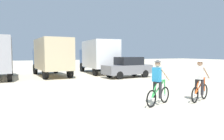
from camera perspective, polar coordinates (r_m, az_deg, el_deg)
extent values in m
plane|color=beige|center=(8.64, 11.34, -9.47)|extent=(120.00, 120.00, 0.00)
cylinder|color=black|center=(22.34, -25.28, -0.01)|extent=(0.35, 1.01, 1.00)
cylinder|color=black|center=(17.36, -25.58, -1.17)|extent=(0.35, 1.01, 1.00)
cube|color=#CCB78E|center=(19.68, -15.48, 4.09)|extent=(2.62, 5.30, 2.70)
cube|color=#4C6B9E|center=(23.02, -17.35, 2.83)|extent=(2.26, 1.59, 2.00)
cube|color=black|center=(23.70, -17.69, 3.71)|extent=(2.03, 0.16, 0.80)
cylinder|color=black|center=(22.79, -19.76, 0.24)|extent=(0.36, 1.01, 1.00)
cylinder|color=black|center=(23.18, -14.77, 0.42)|extent=(0.36, 1.01, 1.00)
cylinder|color=black|center=(17.89, -17.35, -0.78)|extent=(0.36, 1.01, 1.00)
cylinder|color=black|center=(18.38, -11.10, -0.53)|extent=(0.36, 1.01, 1.00)
cube|color=white|center=(21.72, -3.25, 4.26)|extent=(2.75, 5.35, 2.70)
cube|color=#4C6B9E|center=(24.97, -5.76, 3.12)|extent=(2.30, 1.65, 2.00)
cube|color=black|center=(25.64, -6.20, 3.93)|extent=(2.02, 0.22, 0.80)
cylinder|color=black|center=(24.65, -7.95, 0.75)|extent=(0.39, 1.02, 1.00)
cylinder|color=black|center=(25.23, -3.45, 0.87)|extent=(0.39, 1.02, 1.00)
cylinder|color=black|center=(19.86, -4.44, -0.10)|extent=(0.39, 1.02, 1.00)
cylinder|color=black|center=(20.57, 0.98, 0.07)|extent=(0.39, 1.02, 1.00)
cube|color=slate|center=(18.42, 4.09, 0.18)|extent=(4.33, 2.09, 0.76)
cube|color=black|center=(18.46, 4.48, 2.42)|extent=(2.22, 1.76, 0.68)
cylinder|color=black|center=(17.09, 1.97, -1.43)|extent=(0.66, 0.27, 0.64)
cylinder|color=black|center=(18.41, -0.64, -1.00)|extent=(0.66, 0.27, 0.64)
cylinder|color=black|center=(18.61, 8.75, -0.99)|extent=(0.66, 0.27, 0.64)
cylinder|color=black|center=(19.84, 5.90, -0.63)|extent=(0.66, 0.27, 0.64)
torus|color=black|center=(9.28, 13.88, -6.40)|extent=(0.65, 0.31, 0.68)
cylinder|color=silver|center=(9.28, 13.88, -6.40)|extent=(0.10, 0.10, 0.08)
torus|color=black|center=(8.38, 10.45, -7.51)|extent=(0.65, 0.31, 0.68)
cylinder|color=silver|center=(8.38, 10.45, -7.51)|extent=(0.10, 0.10, 0.08)
cylinder|color=green|center=(8.75, 12.20, -4.90)|extent=(0.97, 0.43, 0.68)
cylinder|color=green|center=(8.85, 12.79, -2.97)|extent=(0.63, 0.29, 0.13)
cylinder|color=green|center=(8.47, 11.09, -5.46)|extent=(0.38, 0.19, 0.59)
cylinder|color=green|center=(9.20, 13.84, -4.47)|extent=(0.11, 0.08, 0.64)
cylinder|color=silver|center=(9.13, 13.80, -2.51)|extent=(0.23, 0.50, 0.04)
cube|color=black|center=(8.57, 11.71, -3.25)|extent=(0.27, 0.20, 0.06)
cube|color=teal|center=(8.56, 11.81, -1.18)|extent=(0.31, 0.37, 0.56)
sphere|color=tan|center=(8.58, 12.06, 1.51)|extent=(0.22, 0.22, 0.22)
cone|color=#333333|center=(8.57, 12.07, 2.38)|extent=(0.32, 0.32, 0.10)
cylinder|color=#26262B|center=(8.75, 11.21, -5.08)|extent=(0.12, 0.12, 0.66)
cylinder|color=#26262B|center=(8.62, 12.70, -5.24)|extent=(0.12, 0.12, 0.66)
cylinder|color=tan|center=(8.94, 11.91, -1.04)|extent=(0.59, 0.32, 0.53)
cylinder|color=tan|center=(8.76, 13.94, -1.19)|extent=(0.61, 0.24, 0.53)
torus|color=black|center=(10.60, 23.36, -5.29)|extent=(0.66, 0.30, 0.68)
cylinder|color=silver|center=(10.60, 23.36, -5.29)|extent=(0.10, 0.10, 0.08)
torus|color=black|center=(9.63, 21.21, -6.18)|extent=(0.66, 0.30, 0.68)
cylinder|color=silver|center=(9.63, 21.21, -6.18)|extent=(0.10, 0.10, 0.08)
cylinder|color=#E05119|center=(10.04, 22.34, -3.94)|extent=(0.98, 0.41, 0.68)
cylinder|color=#E05119|center=(10.16, 22.73, -2.26)|extent=(0.64, 0.28, 0.13)
cylinder|color=#E05119|center=(9.74, 21.64, -4.40)|extent=(0.38, 0.18, 0.59)
cylinder|color=#E05119|center=(10.53, 23.37, -3.59)|extent=(0.11, 0.08, 0.64)
cylinder|color=silver|center=(10.47, 23.37, -1.87)|extent=(0.22, 0.50, 0.04)
cube|color=black|center=(9.86, 22.06, -2.49)|extent=(0.27, 0.20, 0.06)
cube|color=silver|center=(9.85, 22.16, -0.69)|extent=(0.30, 0.37, 0.56)
sphere|color=#A87A5B|center=(9.88, 22.35, 1.65)|extent=(0.22, 0.22, 0.22)
cone|color=silver|center=(9.88, 22.37, 2.40)|extent=(0.32, 0.32, 0.10)
cylinder|color=#26262B|center=(10.02, 21.48, -4.10)|extent=(0.12, 0.12, 0.66)
cylinder|color=#26262B|center=(9.93, 22.88, -4.22)|extent=(0.12, 0.12, 0.66)
cylinder|color=#A87A5B|center=(10.23, 21.90, -0.59)|extent=(0.59, 0.31, 0.53)
cylinder|color=#A87A5B|center=(10.10, 23.80, -0.70)|extent=(0.62, 0.23, 0.53)
torus|color=black|center=(17.28, 12.27, -1.39)|extent=(0.28, 0.66, 0.68)
torus|color=black|center=(18.27, 11.22, -1.06)|extent=(0.28, 0.66, 0.68)
cube|color=silver|center=(17.75, 11.75, -0.32)|extent=(0.34, 0.85, 0.36)
cylinder|color=silver|center=(17.28, 12.25, 0.64)|extent=(0.48, 0.20, 0.04)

